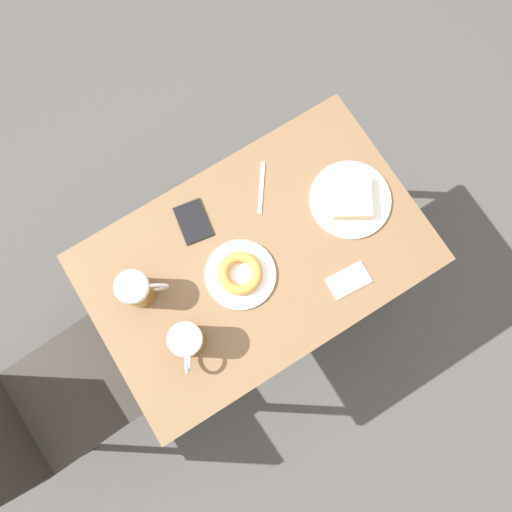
% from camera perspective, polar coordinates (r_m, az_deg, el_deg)
% --- Properties ---
extents(ground_plane, '(8.00, 8.00, 0.00)m').
position_cam_1_polar(ground_plane, '(2.26, -0.00, -4.12)').
color(ground_plane, '#474442').
extents(table, '(0.64, 1.02, 0.77)m').
position_cam_1_polar(table, '(1.58, -0.00, -0.73)').
color(table, brown).
rests_on(table, ground_plane).
extents(chair, '(0.42, 0.42, 0.85)m').
position_cam_1_polar(chair, '(1.88, -23.78, -16.05)').
color(chair, '#2D2823').
rests_on(chair, ground_plane).
extents(plate_with_cake, '(0.25, 0.25, 0.05)m').
position_cam_1_polar(plate_with_cake, '(1.56, 10.75, 6.53)').
color(plate_with_cake, white).
rests_on(plate_with_cake, table).
extents(plate_with_donut, '(0.21, 0.21, 0.04)m').
position_cam_1_polar(plate_with_donut, '(1.48, -1.81, -2.05)').
color(plate_with_donut, white).
rests_on(plate_with_donut, table).
extents(beer_mug_left, '(0.13, 0.10, 0.13)m').
position_cam_1_polar(beer_mug_left, '(1.42, -7.82, -9.61)').
color(beer_mug_left, '#8C5619').
rests_on(beer_mug_left, table).
extents(beer_mug_center, '(0.09, 0.13, 0.13)m').
position_cam_1_polar(beer_mug_center, '(1.46, -13.42, -3.74)').
color(beer_mug_center, '#8C5619').
rests_on(beer_mug_center, table).
extents(napkin_folded, '(0.08, 0.13, 0.00)m').
position_cam_1_polar(napkin_folded, '(1.51, 10.55, -2.76)').
color(napkin_folded, white).
rests_on(napkin_folded, table).
extents(fork, '(0.14, 0.11, 0.00)m').
position_cam_1_polar(fork, '(1.56, 0.62, 7.83)').
color(fork, silver).
rests_on(fork, table).
extents(passport_near_edge, '(0.14, 0.11, 0.01)m').
position_cam_1_polar(passport_near_edge, '(1.54, -7.19, 3.92)').
color(passport_near_edge, black).
rests_on(passport_near_edge, table).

